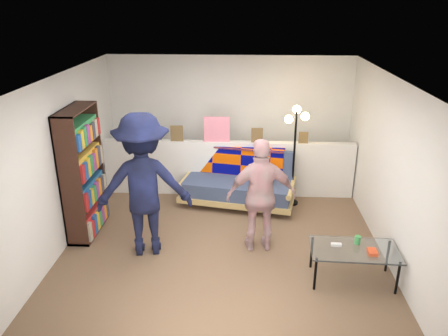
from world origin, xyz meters
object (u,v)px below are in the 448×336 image
(futon_sofa, at_px, (239,182))
(person_right, at_px, (261,196))
(person_left, at_px, (144,185))
(floor_lamp, at_px, (295,136))
(bookshelf, at_px, (83,177))
(coffee_table, at_px, (355,251))

(futon_sofa, xyz_separation_m, person_right, (0.32, -1.48, 0.43))
(person_left, bearing_deg, person_right, 174.52)
(futon_sofa, relative_size, floor_lamp, 1.20)
(person_right, bearing_deg, floor_lamp, -118.24)
(bookshelf, distance_m, floor_lamp, 3.42)
(bookshelf, xyz_separation_m, floor_lamp, (3.21, 1.15, 0.32))
(person_left, xyz_separation_m, person_right, (1.59, 0.14, -0.18))
(coffee_table, bearing_deg, futon_sofa, 124.11)
(person_left, bearing_deg, floor_lamp, -153.20)
(futon_sofa, bearing_deg, floor_lamp, 2.51)
(person_left, bearing_deg, coffee_table, 157.92)
(futon_sofa, distance_m, person_left, 2.14)
(futon_sofa, xyz_separation_m, coffee_table, (1.48, -2.18, 0.04))
(futon_sofa, relative_size, person_left, 1.03)
(bookshelf, relative_size, floor_lamp, 1.12)
(futon_sofa, bearing_deg, coffee_table, -55.89)
(floor_lamp, height_order, person_left, person_left)
(person_right, bearing_deg, coffee_table, 141.66)
(coffee_table, xyz_separation_m, person_right, (-1.15, 0.70, 0.39))
(floor_lamp, bearing_deg, futon_sofa, -177.49)
(floor_lamp, relative_size, person_right, 1.05)
(futon_sofa, bearing_deg, person_right, -77.60)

